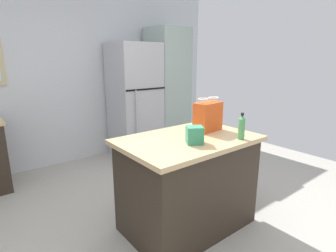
% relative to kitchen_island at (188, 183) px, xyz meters
% --- Properties ---
extents(ground, '(6.54, 6.54, 0.00)m').
position_rel_kitchen_island_xyz_m(ground, '(-0.29, -0.11, -0.45)').
color(ground, '#ADA89E').
extents(back_wall, '(5.45, 0.13, 2.76)m').
position_rel_kitchen_island_xyz_m(back_wall, '(-0.30, 2.47, 0.93)').
color(back_wall, silver).
rests_on(back_wall, ground).
extents(kitchen_island, '(1.24, 0.83, 0.90)m').
position_rel_kitchen_island_xyz_m(kitchen_island, '(0.00, 0.00, 0.00)').
color(kitchen_island, '#33281E').
rests_on(kitchen_island, ground).
extents(refrigerator, '(0.72, 0.72, 1.83)m').
position_rel_kitchen_island_xyz_m(refrigerator, '(0.69, 2.06, 0.47)').
color(refrigerator, '#B7B7BC').
rests_on(refrigerator, ground).
extents(tall_cabinet, '(0.60, 0.64, 2.10)m').
position_rel_kitchen_island_xyz_m(tall_cabinet, '(1.36, 2.06, 0.60)').
color(tall_cabinet, '#9EB2A8').
rests_on(tall_cabinet, ground).
extents(shopping_bag, '(0.30, 0.19, 0.33)m').
position_rel_kitchen_island_xyz_m(shopping_bag, '(0.32, 0.07, 0.59)').
color(shopping_bag, '#DB511E').
rests_on(shopping_bag, kitchen_island).
extents(small_box, '(0.18, 0.18, 0.15)m').
position_rel_kitchen_island_xyz_m(small_box, '(-0.07, -0.15, 0.52)').
color(small_box, '#388E66').
rests_on(small_box, kitchen_island).
extents(bottle, '(0.06, 0.06, 0.24)m').
position_rel_kitchen_island_xyz_m(bottle, '(0.34, -0.32, 0.55)').
color(bottle, '#4C9956').
rests_on(bottle, kitchen_island).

